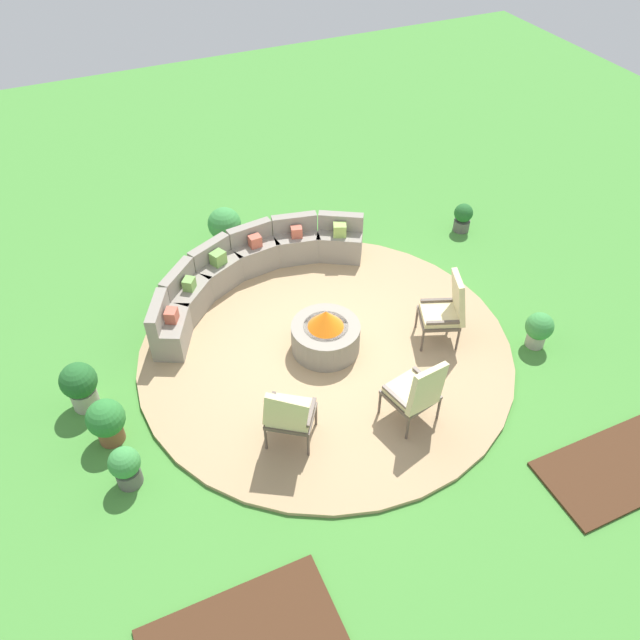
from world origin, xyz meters
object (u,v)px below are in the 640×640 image
(lounge_chair_front_left, at_px, (289,414))
(potted_plant_4, at_px, (80,385))
(potted_plant_3, at_px, (463,216))
(potted_plant_5, at_px, (539,329))
(lounge_chair_back_left, at_px, (447,309))
(fire_pit, at_px, (326,334))
(potted_plant_2, at_px, (107,421))
(lounge_chair_front_right, at_px, (417,392))
(potted_plant_0, at_px, (225,227))
(potted_plant_1, at_px, (126,466))
(curved_stone_bench, at_px, (247,270))

(lounge_chair_front_left, distance_m, potted_plant_4, 2.86)
(potted_plant_3, bearing_deg, potted_plant_5, -102.72)
(lounge_chair_back_left, xyz_separation_m, potted_plant_3, (1.90, 2.35, -0.35))
(fire_pit, xyz_separation_m, lounge_chair_front_left, (-1.11, -1.34, 0.27))
(lounge_chair_back_left, height_order, potted_plant_2, lounge_chair_back_left)
(lounge_chair_back_left, bearing_deg, potted_plant_2, 109.04)
(lounge_chair_front_right, bearing_deg, potted_plant_2, 146.93)
(potted_plant_0, bearing_deg, potted_plant_4, -136.33)
(potted_plant_2, height_order, potted_plant_5, potted_plant_2)
(lounge_chair_front_right, distance_m, potted_plant_1, 3.65)
(lounge_chair_front_right, height_order, potted_plant_4, lounge_chair_front_right)
(potted_plant_0, height_order, potted_plant_4, potted_plant_0)
(fire_pit, distance_m, potted_plant_5, 3.12)
(curved_stone_bench, xyz_separation_m, potted_plant_3, (4.12, -0.02, -0.09))
(curved_stone_bench, relative_size, potted_plant_0, 5.32)
(fire_pit, relative_size, potted_plant_1, 1.69)
(potted_plant_3, distance_m, potted_plant_5, 3.06)
(potted_plant_2, distance_m, potted_plant_5, 6.13)
(fire_pit, height_order, potted_plant_1, fire_pit)
(lounge_chair_back_left, distance_m, potted_plant_4, 5.14)
(lounge_chair_front_left, xyz_separation_m, potted_plant_5, (4.01, 0.19, -0.28))
(curved_stone_bench, height_order, potted_plant_0, curved_stone_bench)
(lounge_chair_front_left, bearing_deg, potted_plant_0, 117.28)
(lounge_chair_back_left, relative_size, potted_plant_4, 1.56)
(potted_plant_0, bearing_deg, fire_pit, -80.73)
(curved_stone_bench, height_order, potted_plant_2, curved_stone_bench)
(curved_stone_bench, xyz_separation_m, potted_plant_2, (-2.63, -2.17, -0.01))
(curved_stone_bench, height_order, potted_plant_1, curved_stone_bench)
(lounge_chair_front_left, relative_size, potted_plant_0, 1.40)
(fire_pit, xyz_separation_m, lounge_chair_back_left, (1.67, -0.52, 0.30))
(curved_stone_bench, relative_size, potted_plant_4, 5.37)
(curved_stone_bench, bearing_deg, lounge_chair_back_left, -46.75)
(potted_plant_1, bearing_deg, fire_pit, 19.02)
(potted_plant_4, bearing_deg, fire_pit, -6.48)
(potted_plant_2, height_order, potted_plant_4, potted_plant_4)
(potted_plant_1, relative_size, potted_plant_4, 0.80)
(lounge_chair_back_left, bearing_deg, fire_pit, 94.08)
(potted_plant_4, bearing_deg, potted_plant_5, -13.75)
(lounge_chair_back_left, height_order, potted_plant_5, lounge_chair_back_left)
(curved_stone_bench, distance_m, potted_plant_1, 3.87)
(lounge_chair_front_left, bearing_deg, lounge_chair_back_left, 51.37)
(lounge_chair_front_left, xyz_separation_m, lounge_chair_back_left, (2.78, 0.82, 0.03))
(potted_plant_0, xyz_separation_m, potted_plant_3, (4.09, -1.30, -0.11))
(lounge_chair_front_right, relative_size, lounge_chair_back_left, 0.94)
(lounge_chair_front_right, height_order, lounge_chair_back_left, lounge_chair_back_left)
(lounge_chair_front_left, height_order, potted_plant_0, lounge_chair_front_left)
(lounge_chair_front_right, xyz_separation_m, potted_plant_3, (3.08, 3.50, -0.32))
(potted_plant_4, bearing_deg, potted_plant_1, -78.68)
(curved_stone_bench, distance_m, potted_plant_2, 3.41)
(lounge_chair_front_right, height_order, potted_plant_5, lounge_chair_front_right)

